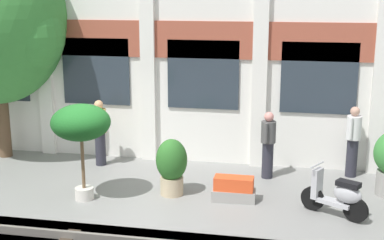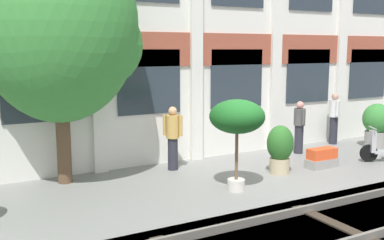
% 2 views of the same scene
% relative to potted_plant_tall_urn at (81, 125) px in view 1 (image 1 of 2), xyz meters
% --- Properties ---
extents(ground_plane, '(80.00, 80.00, 0.00)m').
position_rel_potted_plant_tall_urn_xyz_m(ground_plane, '(0.61, 0.01, -1.60)').
color(ground_plane, gray).
extents(potted_plant_tall_urn, '(1.21, 1.21, 2.03)m').
position_rel_potted_plant_tall_urn_xyz_m(potted_plant_tall_urn, '(0.00, 0.00, 0.00)').
color(potted_plant_tall_urn, beige).
rests_on(potted_plant_tall_urn, ground).
extents(potted_plant_stone_basin, '(0.67, 0.67, 1.23)m').
position_rel_potted_plant_tall_urn_xyz_m(potted_plant_stone_basin, '(1.74, 0.62, -0.94)').
color(potted_plant_stone_basin, tan).
rests_on(potted_plant_stone_basin, ground).
extents(potted_plant_square_trough, '(0.92, 0.42, 0.52)m').
position_rel_potted_plant_tall_urn_xyz_m(potted_plant_square_trough, '(3.09, 0.51, -1.36)').
color(potted_plant_square_trough, gray).
rests_on(potted_plant_square_trough, ground).
extents(scooter_near_curb, '(1.25, 0.80, 0.98)m').
position_rel_potted_plant_tall_urn_xyz_m(scooter_near_curb, '(5.14, 0.09, -1.17)').
color(scooter_near_curb, black).
rests_on(scooter_near_curb, ground).
extents(resident_by_doorway, '(0.40, 0.40, 1.66)m').
position_rel_potted_plant_tall_urn_xyz_m(resident_by_doorway, '(-0.46, 2.22, -0.72)').
color(resident_by_doorway, '#282833').
rests_on(resident_by_doorway, ground).
extents(resident_watching_tracks, '(0.34, 0.52, 1.58)m').
position_rel_potted_plant_tall_urn_xyz_m(resident_watching_tracks, '(3.69, 2.08, -0.76)').
color(resident_watching_tracks, '#282833').
rests_on(resident_watching_tracks, ground).
extents(resident_near_plants, '(0.34, 0.49, 1.68)m').
position_rel_potted_plant_tall_urn_xyz_m(resident_near_plants, '(5.62, 2.55, -0.70)').
color(resident_near_plants, '#282833').
rests_on(resident_near_plants, ground).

